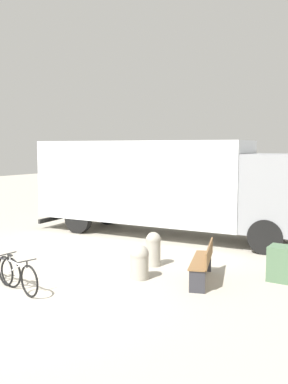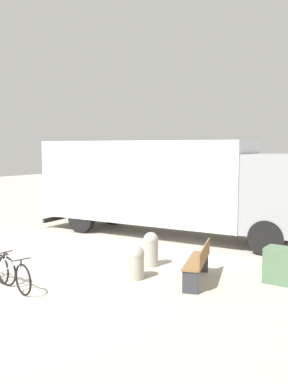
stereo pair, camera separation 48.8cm
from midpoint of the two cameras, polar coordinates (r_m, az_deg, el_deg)
name	(u,v)px [view 2 (the right image)]	position (r m, az deg, el deg)	size (l,w,h in m)	color
ground_plane	(19,298)	(9.34, -14.82, -13.46)	(60.00, 60.00, 0.00)	#A8A091
delivery_truck	(162,183)	(14.80, 3.36, 1.21)	(9.35, 2.98, 3.29)	silver
park_bench	(199,261)	(9.97, 8.78, -9.10)	(0.94, 1.78, 0.86)	brown
bicycle_far	(12,273)	(9.77, -15.82, -10.38)	(1.67, 0.53, 0.76)	black
bollard_near_bench	(135,261)	(10.12, 0.17, -9.17)	(0.45, 0.45, 0.82)	#9E998C
bollard_far_bench	(151,248)	(11.17, 2.19, -7.44)	(0.39, 0.39, 0.89)	#9E998C
utility_box	(281,265)	(10.39, 19.10, -9.24)	(0.69, 0.55, 0.81)	#4C6B4C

